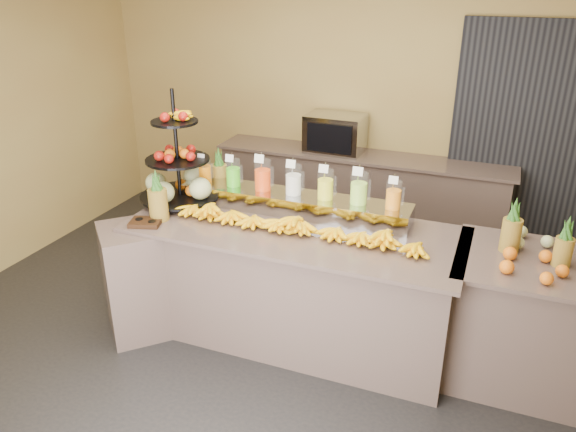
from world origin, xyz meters
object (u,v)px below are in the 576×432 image
Objects in this scene: condiment_caddy at (146,222)px; oven_warmer at (335,133)px; right_fruit_pile at (532,254)px; banana_heap at (294,223)px; pitcher_tray at (293,203)px; fruit_stand at (184,175)px.

oven_warmer is at bearing 71.63° from condiment_caddy.
condiment_caddy is at bearing -171.49° from right_fruit_pile.
banana_heap is 1.61m from right_fruit_pile.
banana_heap is 8.75× the size of condiment_caddy.
right_fruit_pile is at bearing -43.47° from oven_warmer.
oven_warmer is (-1.92, 1.91, 0.12)m from right_fruit_pile.
pitcher_tray is 8.16× the size of condiment_caddy.
oven_warmer is at bearing 135.22° from right_fruit_pile.
pitcher_tray is 2.00× the size of fruit_stand.
right_fruit_pile is at bearing -15.73° from fruit_stand.
pitcher_tray is at bearing 172.31° from right_fruit_pile.
banana_heap is 1.12m from condiment_caddy.
fruit_stand reaches higher than pitcher_tray.
right_fruit_pile is (1.74, -0.24, -0.00)m from pitcher_tray.
condiment_caddy is at bearing -108.38° from fruit_stand.
fruit_stand reaches higher than condiment_caddy.
right_fruit_pile is (1.61, 0.10, 0.01)m from banana_heap.
condiment_caddy is 0.39× the size of oven_warmer.
fruit_stand is 4.08× the size of condiment_caddy.
oven_warmer is at bearing 96.03° from pitcher_tray.
pitcher_tray is 0.93× the size of banana_heap.
pitcher_tray is 4.19× the size of right_fruit_pile.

